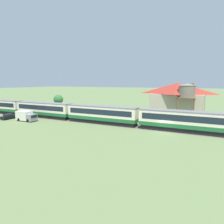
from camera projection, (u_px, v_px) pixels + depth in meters
ground_plane at (164, 132)px, 38.77m from camera, size 600.00×600.00×0.00m
passenger_train at (103, 114)px, 46.62m from camera, size 90.72×3.00×4.16m
railway_track at (74, 120)px, 50.64m from camera, size 144.22×3.60×0.04m
station_house_red_roof at (177, 100)px, 54.05m from camera, size 14.72×8.19×9.44m
water_tower at (187, 91)px, 49.49m from camera, size 4.41×4.41×9.31m
parked_car_black at (9, 117)px, 52.52m from camera, size 2.19×4.04×1.36m
delivery_truck_grey at (26, 116)px, 49.81m from camera, size 5.30×2.27×2.51m
yard_tree_2 at (58, 99)px, 69.53m from camera, size 3.29×3.29×5.30m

